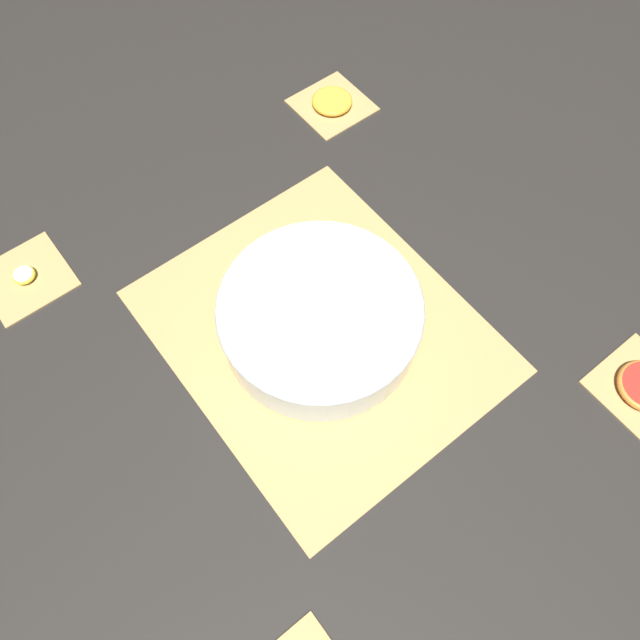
# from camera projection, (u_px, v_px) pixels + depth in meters

# --- Properties ---
(ground_plane) EXTENTS (6.00, 6.00, 0.00)m
(ground_plane) POSITION_uv_depth(u_px,v_px,m) (320.00, 331.00, 0.92)
(ground_plane) COLOR black
(bamboo_mat_center) EXTENTS (0.48, 0.41, 0.01)m
(bamboo_mat_center) POSITION_uv_depth(u_px,v_px,m) (320.00, 330.00, 0.91)
(bamboo_mat_center) COLOR tan
(bamboo_mat_center) RESTS_ON ground_plane
(coaster_mat_near_left) EXTENTS (0.12, 0.12, 0.01)m
(coaster_mat_near_left) POSITION_uv_depth(u_px,v_px,m) (26.00, 278.00, 0.96)
(coaster_mat_near_left) COLOR tan
(coaster_mat_near_left) RESTS_ON ground_plane
(coaster_mat_far_left) EXTENTS (0.12, 0.12, 0.01)m
(coaster_mat_far_left) POSITION_uv_depth(u_px,v_px,m) (332.00, 105.00, 1.13)
(coaster_mat_far_left) COLOR tan
(coaster_mat_far_left) RESTS_ON ground_plane
(fruit_salad_bowl) EXTENTS (0.29, 0.29, 0.08)m
(fruit_salad_bowl) POSITION_uv_depth(u_px,v_px,m) (320.00, 316.00, 0.87)
(fruit_salad_bowl) COLOR silver
(fruit_salad_bowl) RESTS_ON bamboo_mat_center
(orange_slice_whole) EXTENTS (0.07, 0.07, 0.01)m
(orange_slice_whole) POSITION_uv_depth(u_px,v_px,m) (332.00, 101.00, 1.12)
(orange_slice_whole) COLOR #F9A338
(orange_slice_whole) RESTS_ON coaster_mat_far_left
(banana_coin_single) EXTENTS (0.03, 0.03, 0.01)m
(banana_coin_single) POSITION_uv_depth(u_px,v_px,m) (24.00, 275.00, 0.95)
(banana_coin_single) COLOR #F7EFC6
(banana_coin_single) RESTS_ON coaster_mat_near_left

